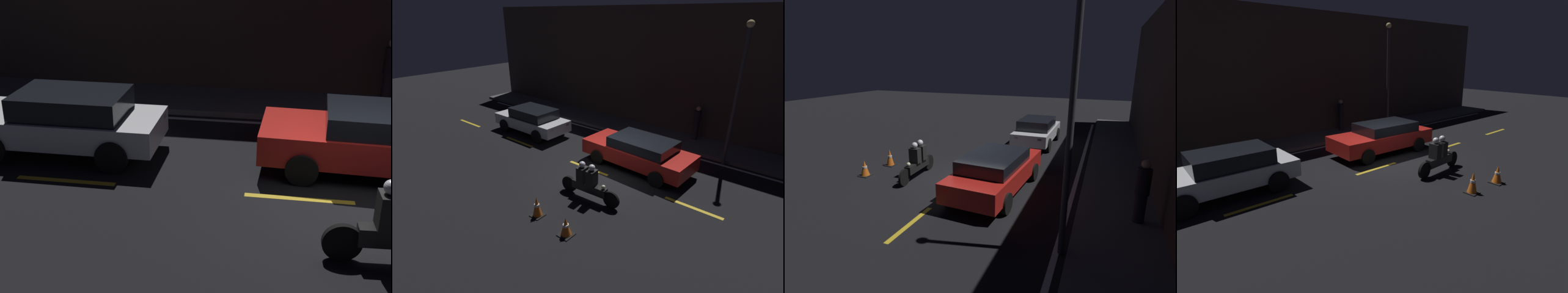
% 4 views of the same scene
% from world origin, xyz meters
% --- Properties ---
extents(ground_plane, '(56.00, 56.00, 0.00)m').
position_xyz_m(ground_plane, '(0.00, 0.00, 0.00)').
color(ground_plane, black).
extents(raised_curb, '(28.00, 2.08, 0.15)m').
position_xyz_m(raised_curb, '(0.00, 5.10, 0.07)').
color(raised_curb, '#4C4C4F').
rests_on(raised_curb, ground).
extents(lane_dash_b, '(2.00, 0.14, 0.01)m').
position_xyz_m(lane_dash_b, '(-5.50, 0.00, 0.00)').
color(lane_dash_b, gold).
rests_on(lane_dash_b, ground).
extents(lane_dash_c, '(2.00, 0.14, 0.01)m').
position_xyz_m(lane_dash_c, '(-1.00, 0.00, 0.00)').
color(lane_dash_c, gold).
rests_on(lane_dash_c, ground).
extents(lane_solid_kerb, '(25.20, 0.14, 0.01)m').
position_xyz_m(lane_solid_kerb, '(0.00, 3.81, 0.00)').
color(lane_solid_kerb, silver).
rests_on(lane_solid_kerb, ground).
extents(sedan_white, '(4.19, 1.86, 1.39)m').
position_xyz_m(sedan_white, '(-5.94, 1.34, 0.75)').
color(sedan_white, silver).
rests_on(sedan_white, ground).
extents(taxi_red, '(4.68, 2.11, 1.34)m').
position_xyz_m(taxi_red, '(0.56, 1.38, 0.73)').
color(taxi_red, red).
rests_on(taxi_red, ground).
extents(pedestrian, '(0.34, 0.34, 1.69)m').
position_xyz_m(pedestrian, '(1.32, 5.60, 1.01)').
color(pedestrian, black).
rests_on(pedestrian, raised_curb).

